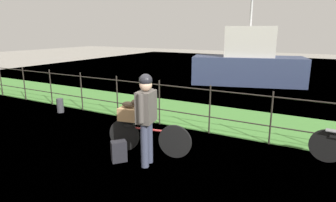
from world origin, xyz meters
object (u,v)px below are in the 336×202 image
at_px(wooden_crate, 129,114).
at_px(terrier_dog, 130,104).
at_px(backpack_on_paving, 119,151).
at_px(mooring_bollard, 60,106).
at_px(cyclist_person, 146,112).
at_px(moored_boat_mid, 248,63).
at_px(bicycle_main, 148,137).

height_order(wooden_crate, terrier_dog, terrier_dog).
bearing_deg(backpack_on_paving, terrier_dog, 50.01).
bearing_deg(mooring_bollard, cyclist_person, -20.96).
distance_m(mooring_bollard, moored_boat_mid, 8.34).
distance_m(bicycle_main, mooring_bollard, 4.10).
xyz_separation_m(mooring_bollard, moored_boat_mid, (3.66, 7.46, 0.74)).
bearing_deg(mooring_bollard, backpack_on_paving, -25.65).
bearing_deg(bicycle_main, mooring_bollard, 163.18).
relative_size(terrier_dog, moored_boat_mid, 0.06).
xyz_separation_m(bicycle_main, mooring_bollard, (-3.93, 1.19, -0.14)).
bearing_deg(moored_boat_mid, mooring_bollard, -116.17).
xyz_separation_m(terrier_dog, moored_boat_mid, (0.11, 8.71, -0.04)).
xyz_separation_m(wooden_crate, cyclist_person, (0.64, -0.34, 0.22)).
distance_m(wooden_crate, backpack_on_paving, 0.77).
relative_size(cyclist_person, mooring_bollard, 3.98).
distance_m(backpack_on_paving, moored_boat_mid, 9.23).
height_order(terrier_dog, cyclist_person, cyclist_person).
bearing_deg(mooring_bollard, wooden_crate, -19.63).
bearing_deg(backpack_on_paving, mooring_bollard, 104.36).
height_order(bicycle_main, backpack_on_paving, bicycle_main).
height_order(bicycle_main, wooden_crate, wooden_crate).
bearing_deg(backpack_on_paving, cyclist_person, -34.22).
relative_size(backpack_on_paving, moored_boat_mid, 0.08).
bearing_deg(bicycle_main, cyclist_person, -58.93).
relative_size(wooden_crate, cyclist_person, 0.23).
xyz_separation_m(terrier_dog, mooring_bollard, (-3.55, 1.25, -0.78)).
bearing_deg(cyclist_person, wooden_crate, 152.17).
height_order(backpack_on_paving, moored_boat_mid, moored_boat_mid).
bearing_deg(terrier_dog, moored_boat_mid, 89.28).
bearing_deg(moored_boat_mid, cyclist_person, -86.78).
bearing_deg(wooden_crate, cyclist_person, -27.83).
height_order(mooring_bollard, moored_boat_mid, moored_boat_mid).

